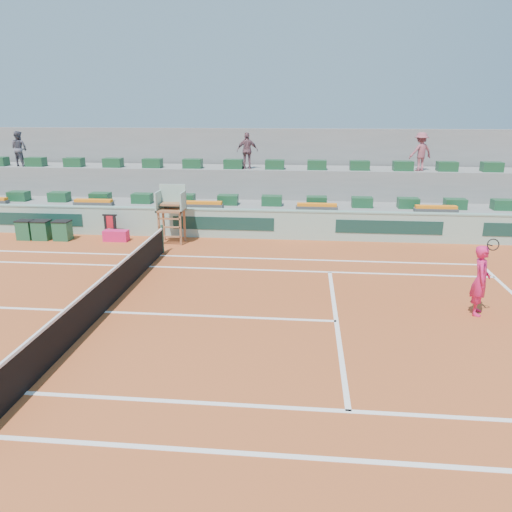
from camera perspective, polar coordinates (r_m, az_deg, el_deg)
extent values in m
plane|color=#A94920|center=(14.60, -16.92, -6.15)|extent=(90.00, 90.00, 0.00)
cube|color=gray|center=(24.21, -7.57, 4.95)|extent=(36.00, 4.00, 1.20)
cube|color=gray|center=(25.61, -6.83, 7.22)|extent=(36.00, 2.40, 2.60)
cube|color=gray|center=(27.03, -6.17, 9.67)|extent=(36.00, 0.40, 4.40)
cube|color=#E21D60|center=(21.98, -15.70, 2.26)|extent=(1.03, 0.46, 0.46)
imported|color=#545462|center=(28.03, -25.45, 11.02)|extent=(0.97, 0.84, 1.72)
imported|color=#79505C|center=(24.30, -1.00, 11.94)|extent=(1.05, 0.54, 1.71)
imported|color=#9A4D59|center=(24.74, 18.30, 11.26)|extent=(1.30, 1.06, 1.75)
cube|color=white|center=(19.46, -10.92, 0.05)|extent=(23.77, 0.12, 0.01)
cube|color=white|center=(11.32, -24.91, -14.01)|extent=(23.77, 0.12, 0.01)
cube|color=white|center=(18.22, -12.12, -1.18)|extent=(23.77, 0.12, 0.01)
cube|color=white|center=(13.57, 9.17, -7.36)|extent=(0.12, 8.23, 0.01)
cube|color=white|center=(14.60, -16.93, -6.13)|extent=(12.80, 0.12, 0.01)
cube|color=black|center=(14.43, -17.08, -4.46)|extent=(0.03, 11.87, 0.92)
cube|color=white|center=(14.27, -17.25, -2.61)|extent=(0.06, 11.87, 0.07)
cylinder|color=#1F4838|center=(19.73, -10.65, 1.94)|extent=(0.10, 0.10, 1.10)
cube|color=#90B5A6|center=(22.12, -8.84, 3.77)|extent=(36.00, 0.30, 1.20)
cube|color=#77A092|center=(21.99, -8.92, 5.37)|extent=(36.00, 0.34, 0.06)
cube|color=#143830|center=(24.40, -23.93, 3.85)|extent=(4.40, 0.02, 0.56)
cube|color=#143830|center=(21.55, -3.78, 3.73)|extent=(4.40, 0.02, 0.56)
cube|color=#143830|center=(21.56, 14.93, 3.20)|extent=(4.40, 0.02, 0.56)
cube|color=brown|center=(20.87, -11.02, 3.08)|extent=(0.08, 0.08, 1.35)
cube|color=brown|center=(20.63, -8.62, 3.05)|extent=(0.08, 0.08, 1.35)
cube|color=brown|center=(21.52, -10.50, 3.53)|extent=(0.08, 0.08, 1.35)
cube|color=brown|center=(21.29, -8.17, 3.50)|extent=(0.08, 0.08, 1.35)
cube|color=brown|center=(20.92, -9.68, 5.20)|extent=(1.10, 0.90, 0.08)
cube|color=#90B5A6|center=(21.18, -9.48, 6.76)|extent=(1.10, 0.08, 1.00)
cube|color=#90B5A6|center=(20.99, -11.10, 6.16)|extent=(0.06, 0.90, 0.80)
cube|color=#90B5A6|center=(20.72, -8.33, 6.16)|extent=(0.06, 0.90, 0.80)
cube|color=brown|center=(20.97, -9.64, 5.90)|extent=(0.80, 0.60, 0.08)
cube|color=brown|center=(20.82, -9.78, 2.20)|extent=(0.90, 0.08, 0.06)
cube|color=brown|center=(20.73, -9.84, 3.27)|extent=(0.90, 0.08, 0.06)
cube|color=brown|center=(20.65, -9.89, 4.21)|extent=(0.90, 0.08, 0.06)
cube|color=#194B29|center=(26.26, -25.48, 6.21)|extent=(0.90, 0.60, 0.44)
cube|color=#194B29|center=(25.29, -21.56, 6.32)|extent=(0.90, 0.60, 0.44)
cube|color=#194B29|center=(24.45, -17.36, 6.40)|extent=(0.90, 0.60, 0.44)
cube|color=#194B29|center=(23.75, -12.87, 6.46)|extent=(0.90, 0.60, 0.44)
cube|color=#194B29|center=(23.19, -8.15, 6.47)|extent=(0.90, 0.60, 0.44)
cube|color=#194B29|center=(22.81, -3.23, 6.44)|extent=(0.90, 0.60, 0.44)
cube|color=#194B29|center=(22.59, 1.82, 6.36)|extent=(0.90, 0.60, 0.44)
cube|color=#194B29|center=(22.55, 6.93, 6.22)|extent=(0.90, 0.60, 0.44)
cube|color=#194B29|center=(22.68, 12.01, 6.04)|extent=(0.90, 0.60, 0.44)
cube|color=#194B29|center=(22.99, 16.99, 5.82)|extent=(0.90, 0.60, 0.44)
cube|color=#194B29|center=(23.47, 21.80, 5.56)|extent=(0.90, 0.60, 0.44)
cube|color=#194B29|center=(24.10, 26.38, 5.28)|extent=(0.90, 0.60, 0.44)
cube|color=#194B29|center=(27.71, -23.86, 9.82)|extent=(0.90, 0.60, 0.44)
cube|color=#194B29|center=(26.79, -20.06, 10.04)|extent=(0.90, 0.60, 0.44)
cube|color=#194B29|center=(26.00, -16.02, 10.22)|extent=(0.90, 0.60, 0.44)
cube|color=#194B29|center=(25.34, -11.74, 10.36)|extent=(0.90, 0.60, 0.44)
cube|color=#194B29|center=(24.83, -7.25, 10.44)|extent=(0.90, 0.60, 0.44)
cube|color=#194B29|center=(24.46, -2.60, 10.47)|extent=(0.90, 0.60, 0.44)
cube|color=#194B29|center=(24.26, 2.16, 10.42)|extent=(0.90, 0.60, 0.44)
cube|color=#194B29|center=(24.22, 6.97, 10.30)|extent=(0.90, 0.60, 0.44)
cube|color=#194B29|center=(24.35, 11.75, 10.11)|extent=(0.90, 0.60, 0.44)
cube|color=#194B29|center=(24.64, 16.44, 9.86)|extent=(0.90, 0.60, 0.44)
cube|color=#194B29|center=(25.08, 20.99, 9.55)|extent=(0.90, 0.60, 0.44)
cube|color=#194B29|center=(25.68, 25.35, 9.20)|extent=(0.90, 0.60, 0.44)
cube|color=#454545|center=(23.75, -18.06, 5.71)|extent=(1.80, 0.36, 0.16)
cube|color=orange|center=(23.72, -18.09, 6.04)|extent=(1.70, 0.32, 0.12)
cube|color=#454545|center=(22.23, -6.10, 5.73)|extent=(1.80, 0.36, 0.16)
cube|color=orange|center=(22.21, -6.11, 6.09)|extent=(1.70, 0.32, 0.12)
cube|color=#454545|center=(21.79, 6.96, 5.48)|extent=(1.80, 0.36, 0.16)
cube|color=orange|center=(21.76, 6.97, 5.84)|extent=(1.70, 0.32, 0.12)
cube|color=#454545|center=(22.48, 19.85, 4.95)|extent=(1.80, 0.36, 0.16)
cube|color=orange|center=(22.45, 19.88, 5.30)|extent=(1.70, 0.32, 0.12)
cube|color=#1B5334|center=(22.81, -21.24, 2.69)|extent=(0.66, 0.56, 0.80)
cube|color=black|center=(22.72, -21.35, 3.72)|extent=(0.70, 0.60, 0.04)
cube|color=#1B5334|center=(23.22, -23.27, 2.70)|extent=(0.68, 0.58, 0.80)
cube|color=black|center=(23.13, -23.38, 3.71)|extent=(0.72, 0.62, 0.04)
cube|color=#1B5334|center=(23.54, -24.86, 2.69)|extent=(0.61, 0.53, 0.80)
cube|color=black|center=(23.46, -24.99, 3.68)|extent=(0.65, 0.56, 0.04)
cube|color=black|center=(22.62, -16.77, 3.27)|extent=(0.10, 0.10, 1.00)
cube|color=black|center=(22.47, -15.82, 3.27)|extent=(0.10, 0.10, 1.00)
cube|color=black|center=(22.43, -16.40, 4.51)|extent=(0.63, 0.08, 0.06)
cube|color=red|center=(22.48, -16.36, 3.75)|extent=(0.46, 0.04, 0.56)
imported|color=#E21D60|center=(14.84, 24.28, -2.54)|extent=(0.64, 0.81, 1.95)
cylinder|color=black|center=(14.27, 25.15, 1.14)|extent=(0.03, 0.35, 0.09)
torus|color=black|center=(14.05, 25.47, 1.18)|extent=(0.31, 0.08, 0.31)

